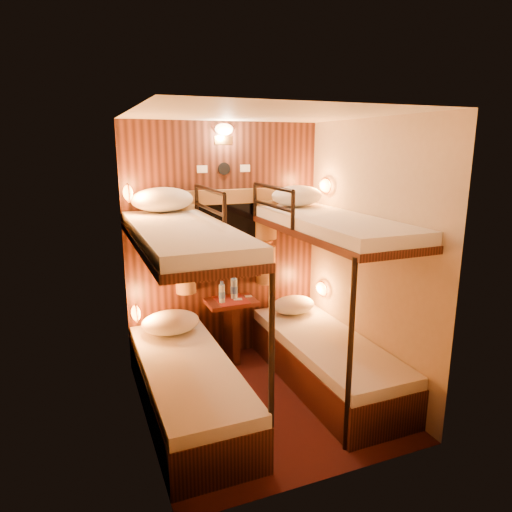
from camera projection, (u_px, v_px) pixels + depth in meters
name	position (u px, v px, depth m)	size (l,w,h in m)	color
floor	(264.00, 400.00, 3.99)	(2.10, 2.10, 0.00)	#340E0E
ceiling	(265.00, 114.00, 3.43)	(2.10, 2.10, 0.00)	silver
wall_back	(224.00, 243.00, 4.65)	(2.40, 2.40, 0.00)	#C6B293
wall_front	(332.00, 310.00, 2.76)	(2.40, 2.40, 0.00)	#C6B293
wall_left	(139.00, 281.00, 3.34)	(2.40, 2.40, 0.00)	#C6B293
wall_right	(367.00, 257.00, 4.07)	(2.40, 2.40, 0.00)	#C6B293
back_panel	(225.00, 243.00, 4.64)	(2.00, 0.03, 2.40)	black
bunk_left	(187.00, 350.00, 3.69)	(0.72, 1.90, 1.82)	black
bunk_right	(326.00, 327.00, 4.16)	(0.72, 1.90, 1.82)	black
window	(226.00, 246.00, 4.62)	(1.00, 0.12, 0.79)	black
curtains	(227.00, 238.00, 4.57)	(1.10, 0.22, 1.00)	olive
back_fixtures	(224.00, 137.00, 4.36)	(0.54, 0.09, 0.48)	black
reading_lamps	(236.00, 246.00, 4.33)	(2.00, 0.20, 1.25)	orange
table	(232.00, 322.00, 4.66)	(0.50, 0.34, 0.66)	#541E13
bottle_left	(222.00, 294.00, 4.51)	(0.06, 0.06, 0.22)	#99BFE5
bottle_right	(234.00, 289.00, 4.63)	(0.07, 0.07, 0.25)	#99BFE5
sachet_a	(238.00, 299.00, 4.62)	(0.09, 0.07, 0.01)	silver
sachet_b	(248.00, 296.00, 4.72)	(0.07, 0.05, 0.01)	silver
pillow_lower_left	(171.00, 322.00, 4.25)	(0.54, 0.39, 0.21)	silver
pillow_lower_right	(293.00, 305.00, 4.77)	(0.46, 0.33, 0.18)	silver
pillow_upper_left	(162.00, 200.00, 4.09)	(0.56, 0.40, 0.22)	silver
pillow_upper_right	(297.00, 196.00, 4.48)	(0.52, 0.37, 0.20)	silver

